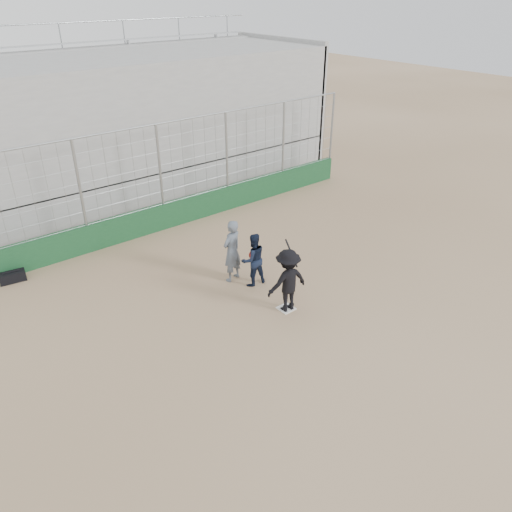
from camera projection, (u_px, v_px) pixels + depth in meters
ground at (286, 309)px, 14.51m from camera, size 90.00×90.00×0.00m
home_plate at (286, 308)px, 14.50m from camera, size 0.44×0.44×0.02m
backstop at (163, 205)px, 18.83m from camera, size 18.10×0.25×4.04m
bleachers at (102, 127)px, 21.27m from camera, size 20.25×6.70×6.98m
batter_at_plate at (288, 281)px, 14.03m from camera, size 1.32×0.86×2.05m
catcher_crouched at (253, 268)px, 15.40m from camera, size 0.91×0.74×1.18m
umpire at (232, 254)px, 15.51m from camera, size 0.85×0.67×1.84m
equipment_bag at (12, 277)px, 15.75m from camera, size 0.82×0.44×0.37m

